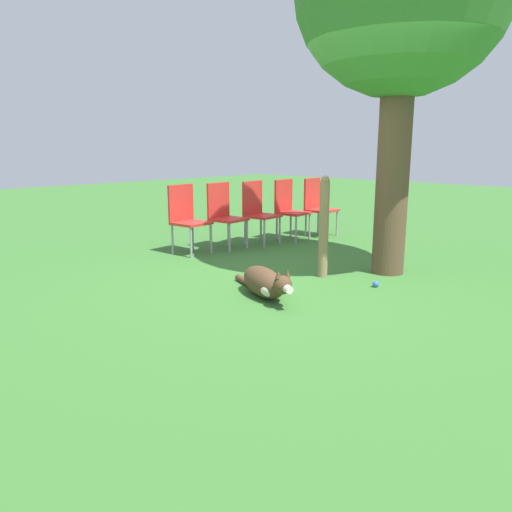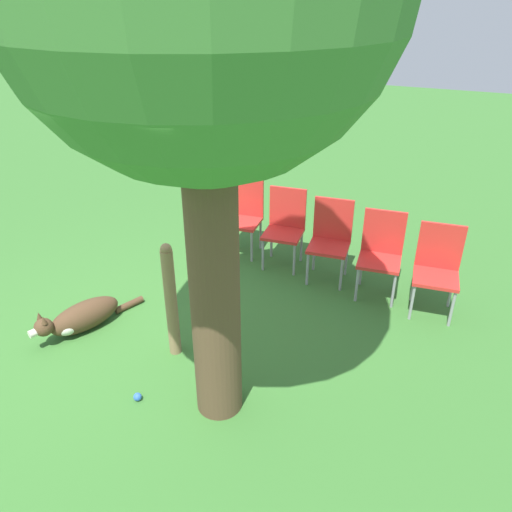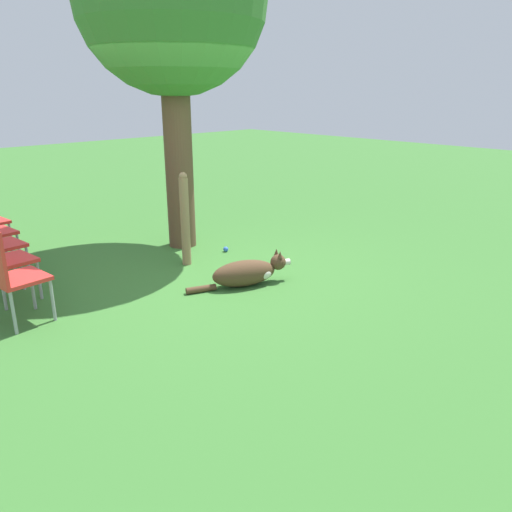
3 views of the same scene
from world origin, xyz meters
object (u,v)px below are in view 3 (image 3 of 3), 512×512
at_px(fence_post, 185,219).
at_px(oak_tree, 171,0).
at_px(dog, 248,272).
at_px(tennis_ball, 226,249).
at_px(red_chair_0, 8,271).

bearing_deg(fence_post, oak_tree, 57.35).
xyz_separation_m(oak_tree, dog, (-0.36, -1.70, -2.90)).
xyz_separation_m(dog, fence_post, (-0.07, 1.03, 0.42)).
relative_size(dog, tennis_ball, 16.72).
relative_size(oak_tree, fence_post, 3.77).
bearing_deg(oak_tree, dog, -102.03).
height_order(dog, fence_post, fence_post).
bearing_deg(dog, tennis_ball, 82.70).
bearing_deg(dog, fence_post, 115.68).
relative_size(dog, fence_post, 1.01).
height_order(dog, tennis_ball, dog).
height_order(fence_post, red_chair_0, fence_post).
bearing_deg(oak_tree, tennis_ball, -70.60).
relative_size(dog, red_chair_0, 1.22).
distance_m(fence_post, tennis_ball, 0.85).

